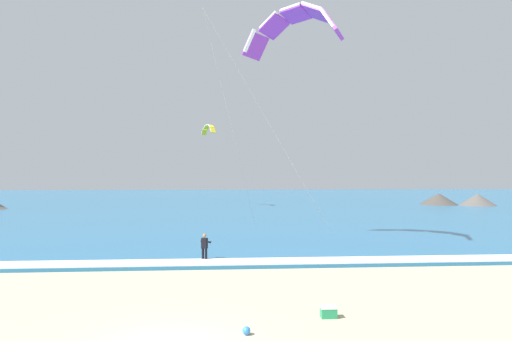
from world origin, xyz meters
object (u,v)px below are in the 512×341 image
Objects in this scene: surfboard at (204,263)px; kitesurfer at (205,247)px; kite_distant at (209,128)px; kite_primary at (293,25)px; cooler_box at (329,312)px; beach_ball at (246,331)px.

surfboard is 0.91m from kitesurfer.
kite_primary is at bearing -78.48° from kite_distant.
cooler_box is (-1.13, -15.44, -15.58)m from kite_primary.
kitesurfer is at bearing -137.82° from kite_primary.
cooler_box is (6.19, -51.34, -11.96)m from kite_distant.
beach_ball is at bearing -80.82° from kitesurfer.
kitesurfer is 42.85m from kite_distant.
surfboard is at bearing -113.78° from kitesurfer.
kitesurfer is (0.01, 0.02, 0.91)m from surfboard.
kite_primary is 59.39× the size of beach_ball.
kite_primary reaches higher than kite_distant.
kitesurfer reaches higher than surfboard.
kite_distant is at bearing 96.87° from cooler_box.
cooler_box is at bearing -83.13° from kite_distant.
kite_primary is 27.36× the size of cooler_box.
beach_ball is at bearing -103.75° from kite_primary.
kite_distant is (-1.33, 41.33, 11.23)m from kitesurfer.
cooler_box is (4.85, -10.01, -0.74)m from kitesurfer.
kite_primary is 23.39m from beach_ball.
cooler_box is 3.34m from beach_ball.
kite_distant is at bearing 93.46° from beach_ball.
kite_primary is 21.96m from cooler_box.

